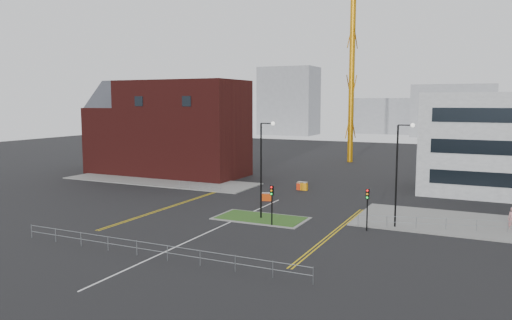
{
  "coord_description": "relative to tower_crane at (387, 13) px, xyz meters",
  "views": [
    {
      "loc": [
        21.4,
        -33.71,
        11.05
      ],
      "look_at": [
        -0.55,
        12.25,
        5.0
      ],
      "focal_mm": 35.0,
      "sensor_mm": 36.0,
      "label": 1
    }
  ],
  "objects": [
    {
      "name": "pedestrian",
      "position": [
        19.72,
        -43.31,
        -25.31
      ],
      "size": [
        0.76,
        0.53,
        2.0
      ],
      "primitive_type": "imported",
      "rotation": [
        0.0,
        0.0,
        -0.07
      ],
      "color": "tan",
      "rests_on": "ground"
    },
    {
      "name": "barrier_left",
      "position": [
        -4.51,
        -40.8,
        -25.82
      ],
      "size": [
        1.14,
        0.73,
        0.91
      ],
      "color": "#DB420C",
      "rests_on": "ground"
    },
    {
      "name": "skyline_d",
      "position": [
        -11.51,
        83.2,
        -20.32
      ],
      "size": [
        30.0,
        12.0,
        12.0
      ],
      "primitive_type": "cube",
      "color": "gray",
      "rests_on": "ground"
    },
    {
      "name": "traffic_light_island",
      "position": [
        0.49,
        -50.82,
        -23.75
      ],
      "size": [
        0.28,
        0.33,
        3.65
      ],
      "color": "black",
      "rests_on": "ground"
    },
    {
      "name": "ground",
      "position": [
        -3.51,
        -56.8,
        -26.32
      ],
      "size": [
        200.0,
        200.0,
        0.0
      ],
      "primitive_type": "plane",
      "color": "black",
      "rests_on": "ground"
    },
    {
      "name": "skyline_a",
      "position": [
        -43.51,
        63.2,
        -15.32
      ],
      "size": [
        18.0,
        12.0,
        22.0
      ],
      "primitive_type": "cube",
      "color": "gray",
      "rests_on": "ground"
    },
    {
      "name": "streetlamp_right_near",
      "position": [
        10.71,
        -46.8,
        -20.9
      ],
      "size": [
        1.46,
        0.36,
        9.18
      ],
      "color": "black",
      "rests_on": "ground"
    },
    {
      "name": "barrier_right",
      "position": [
        -3.24,
        -32.8,
        -25.75
      ],
      "size": [
        1.28,
        0.53,
        1.05
      ],
      "color": "#FE9B0E",
      "rests_on": "ground"
    },
    {
      "name": "railing_right",
      "position": [
        16.99,
        -45.3,
        -25.54
      ],
      "size": [
        19.05,
        5.05,
        1.1
      ],
      "color": "gray",
      "rests_on": "ground"
    },
    {
      "name": "centre_line",
      "position": [
        -3.51,
        -54.8,
        -26.31
      ],
      "size": [
        0.15,
        30.0,
        0.01
      ],
      "primitive_type": "cube",
      "color": "silver",
      "rests_on": "ground"
    },
    {
      "name": "tower_crane",
      "position": [
        0.0,
        0.0,
        0.0
      ],
      "size": [
        50.69,
        17.4,
        38.13
      ],
      "color": "#CA820B",
      "rests_on": "ground"
    },
    {
      "name": "yellow_right_b",
      "position": [
        6.29,
        -50.8,
        -26.31
      ],
      "size": [
        0.12,
        20.0,
        0.01
      ],
      "primitive_type": "cube",
      "color": "gold",
      "rests_on": "ground"
    },
    {
      "name": "yellow_right_a",
      "position": [
        5.99,
        -50.8,
        -26.31
      ],
      "size": [
        0.12,
        20.0,
        0.01
      ],
      "primitive_type": "cube",
      "color": "gold",
      "rests_on": "ground"
    },
    {
      "name": "streetlamp_island",
      "position": [
        -1.29,
        -48.8,
        -20.9
      ],
      "size": [
        1.46,
        0.36,
        9.18
      ],
      "color": "black",
      "rests_on": "ground"
    },
    {
      "name": "island_kerb",
      "position": [
        -1.51,
        -48.8,
        -26.28
      ],
      "size": [
        8.6,
        4.6,
        0.08
      ],
      "primitive_type": "cube",
      "color": "slate",
      "rests_on": "ground"
    },
    {
      "name": "pavement_right",
      "position": [
        18.49,
        -42.8,
        -26.26
      ],
      "size": [
        24.0,
        10.0,
        0.12
      ],
      "primitive_type": "cube",
      "color": "slate",
      "rests_on": "ground"
    },
    {
      "name": "pavement_left",
      "position": [
        -23.51,
        -34.8,
        -26.26
      ],
      "size": [
        28.0,
        8.0,
        0.12
      ],
      "primitive_type": "cube",
      "color": "slate",
      "rests_on": "ground"
    },
    {
      "name": "grass_island",
      "position": [
        -1.51,
        -48.8,
        -26.26
      ],
      "size": [
        8.0,
        4.0,
        0.12
      ],
      "primitive_type": "cube",
      "color": "#2A521B",
      "rests_on": "ground"
    },
    {
      "name": "skyline_b",
      "position": [
        6.49,
        73.2,
        -18.32
      ],
      "size": [
        24.0,
        12.0,
        16.0
      ],
      "primitive_type": "cube",
      "color": "gray",
      "rests_on": "ground"
    },
    {
      "name": "traffic_light_right",
      "position": [
        8.49,
        -48.82,
        -23.75
      ],
      "size": [
        0.28,
        0.33,
        3.65
      ],
      "color": "black",
      "rests_on": "ground"
    },
    {
      "name": "brick_building",
      "position": [
        -26.48,
        -28.8,
        -19.47
      ],
      "size": [
        24.2,
        10.07,
        14.24
      ],
      "color": "#4B1512",
      "rests_on": "ground"
    },
    {
      "name": "yellow_left_a",
      "position": [
        -12.51,
        -46.8,
        -26.31
      ],
      "size": [
        0.12,
        24.0,
        0.01
      ],
      "primitive_type": "cube",
      "color": "gold",
      "rests_on": "ground"
    },
    {
      "name": "yellow_left_b",
      "position": [
        -12.21,
        -46.8,
        -26.31
      ],
      "size": [
        0.12,
        24.0,
        0.01
      ],
      "primitive_type": "cube",
      "color": "gold",
      "rests_on": "ground"
    },
    {
      "name": "railing_left",
      "position": [
        -14.51,
        -38.8,
        -25.57
      ],
      "size": [
        6.05,
        0.05,
        1.1
      ],
      "color": "gray",
      "rests_on": "ground"
    },
    {
      "name": "railing_front",
      "position": [
        -3.51,
        -62.8,
        -25.53
      ],
      "size": [
        24.05,
        0.05,
        1.1
      ],
      "color": "gray",
      "rests_on": "ground"
    },
    {
      "name": "barrier_mid",
      "position": [
        -3.44,
        -32.8,
        -25.82
      ],
      "size": [
        1.11,
        0.43,
        0.92
      ],
      "color": "red",
      "rests_on": "ground"
    }
  ]
}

